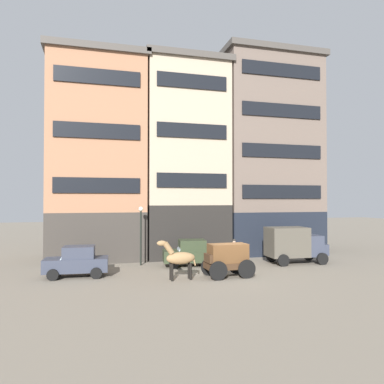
{
  "coord_description": "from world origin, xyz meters",
  "views": [
    {
      "loc": [
        -7.92,
        -20.56,
        4.63
      ],
      "look_at": [
        -1.85,
        1.97,
        5.1
      ],
      "focal_mm": 34.37,
      "sensor_mm": 36.0,
      "label": 1
    }
  ],
  "objects_px": {
    "sedan_light": "(190,253)",
    "pedestrian_officer": "(234,251)",
    "delivery_truck_near": "(294,244)",
    "draft_horse": "(179,258)",
    "streetlamp_curbside": "(141,227)",
    "sedan_dark": "(77,261)",
    "cargo_wagon": "(227,258)"
  },
  "relations": [
    {
      "from": "streetlamp_curbside",
      "to": "delivery_truck_near",
      "type": "bearing_deg",
      "value": -11.14
    },
    {
      "from": "draft_horse",
      "to": "pedestrian_officer",
      "type": "bearing_deg",
      "value": 38.38
    },
    {
      "from": "cargo_wagon",
      "to": "sedan_dark",
      "type": "relative_size",
      "value": 0.78
    },
    {
      "from": "delivery_truck_near",
      "to": "pedestrian_officer",
      "type": "relative_size",
      "value": 2.47
    },
    {
      "from": "delivery_truck_near",
      "to": "draft_horse",
      "type": "bearing_deg",
      "value": -161.27
    },
    {
      "from": "delivery_truck_near",
      "to": "pedestrian_officer",
      "type": "distance_m",
      "value": 4.45
    },
    {
      "from": "delivery_truck_near",
      "to": "sedan_light",
      "type": "height_order",
      "value": "delivery_truck_near"
    },
    {
      "from": "draft_horse",
      "to": "pedestrian_officer",
      "type": "distance_m",
      "value": 6.33
    },
    {
      "from": "draft_horse",
      "to": "delivery_truck_near",
      "type": "bearing_deg",
      "value": 18.73
    },
    {
      "from": "sedan_light",
      "to": "pedestrian_officer",
      "type": "relative_size",
      "value": 2.15
    },
    {
      "from": "cargo_wagon",
      "to": "draft_horse",
      "type": "distance_m",
      "value": 2.95
    },
    {
      "from": "cargo_wagon",
      "to": "sedan_light",
      "type": "relative_size",
      "value": 0.77
    },
    {
      "from": "delivery_truck_near",
      "to": "sedan_light",
      "type": "relative_size",
      "value": 1.15
    },
    {
      "from": "cargo_wagon",
      "to": "sedan_dark",
      "type": "height_order",
      "value": "cargo_wagon"
    },
    {
      "from": "draft_horse",
      "to": "delivery_truck_near",
      "type": "xyz_separation_m",
      "value": [
        9.32,
        3.16,
        0.15
      ]
    },
    {
      "from": "sedan_light",
      "to": "streetlamp_curbside",
      "type": "distance_m",
      "value": 3.94
    },
    {
      "from": "delivery_truck_near",
      "to": "pedestrian_officer",
      "type": "height_order",
      "value": "delivery_truck_near"
    },
    {
      "from": "delivery_truck_near",
      "to": "sedan_light",
      "type": "distance_m",
      "value": 7.63
    },
    {
      "from": "pedestrian_officer",
      "to": "draft_horse",
      "type": "bearing_deg",
      "value": -141.62
    },
    {
      "from": "cargo_wagon",
      "to": "sedan_light",
      "type": "height_order",
      "value": "cargo_wagon"
    },
    {
      "from": "delivery_truck_near",
      "to": "sedan_light",
      "type": "bearing_deg",
      "value": 173.52
    },
    {
      "from": "draft_horse",
      "to": "delivery_truck_near",
      "type": "relative_size",
      "value": 0.53
    },
    {
      "from": "pedestrian_officer",
      "to": "streetlamp_curbside",
      "type": "relative_size",
      "value": 0.44
    },
    {
      "from": "cargo_wagon",
      "to": "draft_horse",
      "type": "xyz_separation_m",
      "value": [
        -2.95,
        -0.0,
        0.12
      ]
    },
    {
      "from": "draft_horse",
      "to": "streetlamp_curbside",
      "type": "bearing_deg",
      "value": 106.16
    },
    {
      "from": "delivery_truck_near",
      "to": "streetlamp_curbside",
      "type": "bearing_deg",
      "value": 168.86
    },
    {
      "from": "cargo_wagon",
      "to": "draft_horse",
      "type": "relative_size",
      "value": 1.26
    },
    {
      "from": "draft_horse",
      "to": "sedan_light",
      "type": "height_order",
      "value": "draft_horse"
    },
    {
      "from": "sedan_dark",
      "to": "draft_horse",
      "type": "bearing_deg",
      "value": -23.02
    },
    {
      "from": "sedan_dark",
      "to": "pedestrian_officer",
      "type": "height_order",
      "value": "sedan_dark"
    },
    {
      "from": "sedan_dark",
      "to": "pedestrian_officer",
      "type": "relative_size",
      "value": 2.11
    },
    {
      "from": "pedestrian_officer",
      "to": "delivery_truck_near",
      "type": "bearing_deg",
      "value": -9.95
    }
  ]
}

